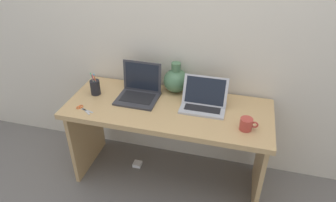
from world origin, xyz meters
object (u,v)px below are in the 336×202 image
object	(u,v)px
scissors	(82,108)
power_brick	(137,164)
laptop_left	(140,88)
laptop_right	(204,100)
green_vase	(176,80)
coffee_mug	(246,124)
pen_cup	(95,87)

from	to	relation	value
scissors	power_brick	xyz separation A→B (m)	(0.30, 0.24, -0.69)
laptop_left	power_brick	distance (m)	0.75
laptop_right	scissors	world-z (taller)	laptop_right
laptop_left	green_vase	distance (m)	0.29
laptop_right	coffee_mug	xyz separation A→B (m)	(0.31, -0.20, -0.02)
green_vase	scissors	size ratio (longest dim) A/B	1.65
laptop_right	power_brick	size ratio (longest dim) A/B	4.55
scissors	laptop_left	bearing A→B (deg)	38.97
laptop_right	green_vase	bearing A→B (deg)	145.92
laptop_left	pen_cup	distance (m)	0.34
laptop_right	green_vase	world-z (taller)	green_vase
laptop_right	pen_cup	bearing A→B (deg)	-177.56
green_vase	coffee_mug	xyz separation A→B (m)	(0.56, -0.37, -0.05)
laptop_left	pen_cup	bearing A→B (deg)	-169.97
pen_cup	power_brick	size ratio (longest dim) A/B	2.70
laptop_right	scissors	size ratio (longest dim) A/B	2.19
laptop_left	pen_cup	size ratio (longest dim) A/B	1.61
green_vase	scissors	distance (m)	0.73
coffee_mug	pen_cup	world-z (taller)	pen_cup
green_vase	scissors	xyz separation A→B (m)	(-0.59, -0.42, -0.09)
green_vase	coffee_mug	size ratio (longest dim) A/B	2.03
green_vase	pen_cup	distance (m)	0.62
laptop_left	laptop_right	bearing A→B (deg)	-2.82
green_vase	power_brick	xyz separation A→B (m)	(-0.29, -0.18, -0.78)
green_vase	pen_cup	xyz separation A→B (m)	(-0.59, -0.20, -0.04)
laptop_left	power_brick	xyz separation A→B (m)	(-0.05, -0.04, -0.75)
green_vase	laptop_right	bearing A→B (deg)	-34.08
coffee_mug	scissors	distance (m)	1.15
coffee_mug	pen_cup	bearing A→B (deg)	171.91
laptop_left	power_brick	bearing A→B (deg)	-138.82
green_vase	scissors	bearing A→B (deg)	-144.52
laptop_left	coffee_mug	size ratio (longest dim) A/B	2.57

